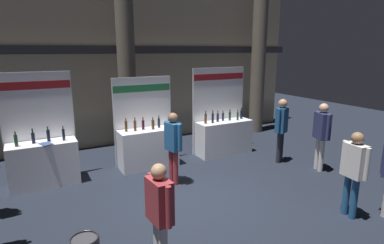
# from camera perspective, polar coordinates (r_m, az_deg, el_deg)

# --- Properties ---
(ground_plane) EXTENTS (26.50, 26.50, 0.00)m
(ground_plane) POSITION_cam_1_polar(r_m,az_deg,el_deg) (6.65, -0.89, -14.26)
(ground_plane) COLOR black
(hall_colonnade) EXTENTS (13.25, 1.34, 5.54)m
(hall_colonnade) POSITION_cam_1_polar(r_m,az_deg,el_deg) (10.27, -13.15, 10.91)
(hall_colonnade) COLOR gray
(hall_colonnade) RESTS_ON ground_plane
(exhibitor_booth_0) EXTENTS (1.53, 0.71, 2.57)m
(exhibitor_booth_0) POSITION_cam_1_polar(r_m,az_deg,el_deg) (7.95, -25.48, -5.98)
(exhibitor_booth_0) COLOR white
(exhibitor_booth_0) RESTS_ON ground_plane
(exhibitor_booth_1) EXTENTS (1.59, 0.66, 2.36)m
(exhibitor_booth_1) POSITION_cam_1_polar(r_m,az_deg,el_deg) (8.35, -8.05, -4.04)
(exhibitor_booth_1) COLOR white
(exhibitor_booth_1) RESTS_ON ground_plane
(exhibitor_booth_2) EXTENTS (1.75, 0.66, 2.54)m
(exhibitor_booth_2) POSITION_cam_1_polar(r_m,az_deg,el_deg) (9.37, 5.71, -2.01)
(exhibitor_booth_2) COLOR white
(exhibitor_booth_2) RESTS_ON ground_plane
(visitor_1) EXTENTS (0.30, 0.54, 1.68)m
(visitor_1) POSITION_cam_1_polar(r_m,az_deg,el_deg) (7.12, -3.46, -3.67)
(visitor_1) COLOR maroon
(visitor_1) RESTS_ON ground_plane
(visitor_2) EXTENTS (0.27, 0.60, 1.60)m
(visitor_2) POSITION_cam_1_polar(r_m,az_deg,el_deg) (4.41, -5.94, -15.44)
(visitor_2) COLOR silver
(visitor_2) RESTS_ON ground_plane
(visitor_6) EXTENTS (0.46, 0.35, 1.77)m
(visitor_6) POSITION_cam_1_polar(r_m,az_deg,el_deg) (8.81, 15.99, -0.56)
(visitor_6) COLOR #23232D
(visitor_6) RESTS_ON ground_plane
(visitor_7) EXTENTS (0.27, 0.58, 1.63)m
(visitor_7) POSITION_cam_1_polar(r_m,az_deg,el_deg) (6.43, 27.43, -7.35)
(visitor_7) COLOR navy
(visitor_7) RESTS_ON ground_plane
(visitor_8) EXTENTS (0.38, 0.56, 1.75)m
(visitor_8) POSITION_cam_1_polar(r_m,az_deg,el_deg) (8.55, 22.58, -1.41)
(visitor_8) COLOR silver
(visitor_8) RESTS_ON ground_plane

